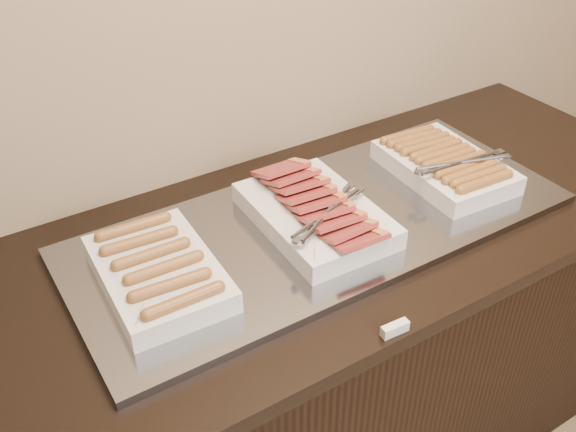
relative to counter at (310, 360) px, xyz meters
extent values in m
cube|color=black|center=(0.00, 0.00, -0.02)|extent=(2.00, 0.70, 0.86)
cube|color=black|center=(0.00, 0.00, 0.43)|extent=(2.06, 0.76, 0.04)
cube|color=gray|center=(0.03, 0.00, 0.46)|extent=(1.20, 0.50, 0.02)
cube|color=silver|center=(-0.39, 0.00, 0.49)|extent=(0.24, 0.34, 0.05)
cylinder|color=olive|center=(-0.39, -0.14, 0.52)|extent=(0.15, 0.03, 0.03)
cylinder|color=olive|center=(-0.39, -0.08, 0.52)|extent=(0.15, 0.04, 0.03)
cylinder|color=olive|center=(-0.38, -0.03, 0.52)|extent=(0.15, 0.03, 0.03)
cylinder|color=olive|center=(-0.39, 0.03, 0.52)|extent=(0.15, 0.03, 0.03)
cylinder|color=olive|center=(-0.39, 0.08, 0.52)|extent=(0.15, 0.04, 0.03)
cylinder|color=olive|center=(-0.38, 0.14, 0.52)|extent=(0.15, 0.03, 0.03)
cube|color=silver|center=(0.00, 0.00, 0.49)|extent=(0.26, 0.38, 0.05)
cube|color=#A8363B|center=(0.01, -0.15, 0.52)|extent=(0.13, 0.10, 0.04)
cube|color=#A8363B|center=(0.00, -0.11, 0.52)|extent=(0.13, 0.09, 0.04)
cube|color=#A8363B|center=(0.00, -0.08, 0.52)|extent=(0.13, 0.10, 0.04)
cube|color=#A8363B|center=(0.00, -0.04, 0.53)|extent=(0.13, 0.10, 0.04)
cube|color=#A8363B|center=(0.00, 0.00, 0.53)|extent=(0.13, 0.10, 0.04)
cube|color=#A8363B|center=(0.00, 0.04, 0.53)|extent=(0.13, 0.10, 0.04)
cube|color=#A8363B|center=(0.01, 0.08, 0.54)|extent=(0.13, 0.10, 0.04)
cube|color=#A8363B|center=(0.01, 0.11, 0.54)|extent=(0.12, 0.09, 0.04)
cube|color=#A8363B|center=(0.00, 0.15, 0.54)|extent=(0.12, 0.09, 0.04)
cube|color=silver|center=(0.41, 0.00, 0.49)|extent=(0.25, 0.36, 0.05)
cylinder|color=olive|center=(0.40, -0.14, 0.52)|extent=(0.15, 0.03, 0.03)
cylinder|color=olive|center=(0.41, -0.12, 0.52)|extent=(0.15, 0.04, 0.03)
cylinder|color=olive|center=(0.40, -0.09, 0.52)|extent=(0.15, 0.03, 0.03)
cylinder|color=olive|center=(0.41, -0.06, 0.52)|extent=(0.15, 0.04, 0.03)
cylinder|color=olive|center=(0.42, -0.04, 0.52)|extent=(0.15, 0.04, 0.03)
cylinder|color=olive|center=(0.41, -0.01, 0.52)|extent=(0.15, 0.03, 0.03)
cylinder|color=olive|center=(0.41, 0.01, 0.52)|extent=(0.15, 0.04, 0.03)
cylinder|color=olive|center=(0.41, 0.04, 0.52)|extent=(0.15, 0.03, 0.03)
cylinder|color=olive|center=(0.41, 0.06, 0.52)|extent=(0.15, 0.04, 0.03)
cylinder|color=olive|center=(0.41, 0.09, 0.52)|extent=(0.15, 0.04, 0.03)
cylinder|color=olive|center=(0.41, 0.12, 0.52)|extent=(0.15, 0.04, 0.03)
cylinder|color=olive|center=(0.40, 0.14, 0.52)|extent=(0.15, 0.04, 0.03)
cube|color=silver|center=(-0.05, -0.36, 0.46)|extent=(0.06, 0.02, 0.02)
camera|label=1|loc=(-0.70, -1.00, 1.35)|focal=40.00mm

